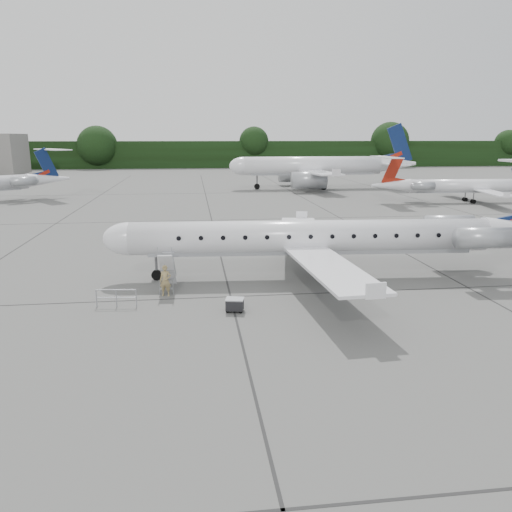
{
  "coord_description": "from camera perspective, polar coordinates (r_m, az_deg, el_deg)",
  "views": [
    {
      "loc": [
        -6.94,
        -25.6,
        9.2
      ],
      "look_at": [
        -3.32,
        3.03,
        2.3
      ],
      "focal_mm": 35.0,
      "sensor_mm": 36.0,
      "label": 1
    }
  ],
  "objects": [
    {
      "name": "airstair",
      "position": [
        31.06,
        -10.08,
        -1.67
      ],
      "size": [
        0.99,
        2.22,
        2.43
      ],
      "primitive_type": null,
      "rotation": [
        0.0,
        0.0,
        -0.06
      ],
      "color": "white",
      "rests_on": "ground"
    },
    {
      "name": "passenger",
      "position": [
        29.95,
        -10.31,
        -2.8
      ],
      "size": [
        0.74,
        0.55,
        1.87
      ],
      "primitive_type": "imported",
      "rotation": [
        0.0,
        0.0,
        -0.16
      ],
      "color": "#948051",
      "rests_on": "ground"
    },
    {
      "name": "treeline",
      "position": [
        155.85,
        -4.74,
        11.49
      ],
      "size": [
        260.0,
        4.0,
        8.0
      ],
      "primitive_type": "cube",
      "color": "black",
      "rests_on": "ground"
    },
    {
      "name": "main_regional_jet",
      "position": [
        32.93,
        6.27,
        4.05
      ],
      "size": [
        31.51,
        23.61,
        7.74
      ],
      "primitive_type": null,
      "rotation": [
        0.0,
        0.0,
        -0.06
      ],
      "color": "white",
      "rests_on": "ground"
    },
    {
      "name": "safety_railing",
      "position": [
        28.75,
        -15.66,
        -4.69
      ],
      "size": [
        2.2,
        0.33,
        1.0
      ],
      "primitive_type": null,
      "rotation": [
        0.0,
        0.0,
        -0.11
      ],
      "color": "#93969B",
      "rests_on": "ground"
    },
    {
      "name": "bg_regional_right",
      "position": [
        78.78,
        23.96,
        8.03
      ],
      "size": [
        26.08,
        19.3,
        6.64
      ],
      "primitive_type": null,
      "rotation": [
        0.0,
        0.0,
        3.1
      ],
      "color": "white",
      "rests_on": "ground"
    },
    {
      "name": "baggage_cart",
      "position": [
        27.05,
        -2.44,
        -5.56
      ],
      "size": [
        1.05,
        0.92,
        0.79
      ],
      "primitive_type": null,
      "rotation": [
        0.0,
        0.0,
        -0.21
      ],
      "color": "black",
      "rests_on": "ground"
    },
    {
      "name": "ground",
      "position": [
        28.08,
        7.56,
        -5.8
      ],
      "size": [
        320.0,
        320.0,
        0.0
      ],
      "primitive_type": "plane",
      "color": "#585856",
      "rests_on": "ground"
    },
    {
      "name": "bg_narrowbody",
      "position": [
        92.19,
        6.48,
        11.23
      ],
      "size": [
        32.11,
        23.14,
        11.52
      ],
      "primitive_type": null,
      "rotation": [
        0.0,
        0.0,
        0.0
      ],
      "color": "white",
      "rests_on": "ground"
    }
  ]
}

